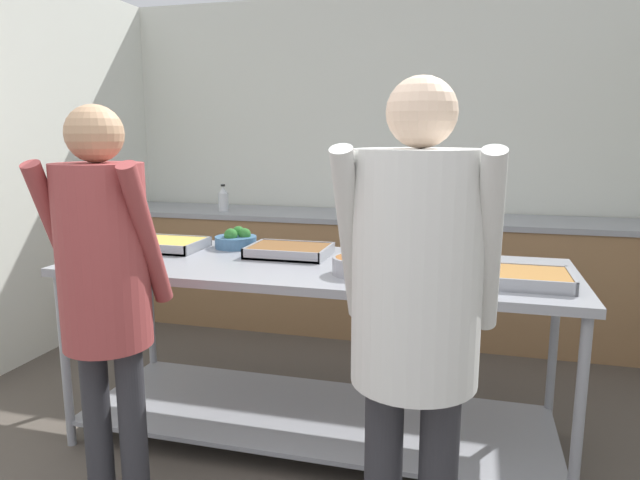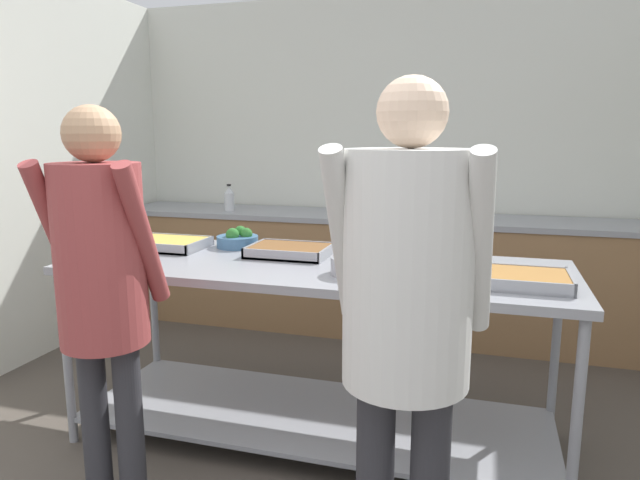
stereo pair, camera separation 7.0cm
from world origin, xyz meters
name	(u,v)px [view 1 (the left image)]	position (x,y,z in m)	size (l,w,h in m)	color
wall_rear	(386,162)	(0.00, 3.53, 1.32)	(4.54, 0.06, 2.65)	silver
back_counter	(377,273)	(0.00, 3.16, 0.47)	(4.38, 0.65, 0.93)	olive
serving_counter	(315,322)	(-0.03, 1.43, 0.63)	(2.45, 0.88, 0.93)	gray
serving_tray_roast	(161,244)	(-0.94, 1.56, 0.95)	(0.47, 0.31, 0.05)	gray
broccoli_bowl	(236,240)	(-0.56, 1.70, 0.97)	(0.23, 0.23, 0.11)	#3D668C
serving_tray_vegetables	(289,251)	(-0.20, 1.57, 0.95)	(0.41, 0.31, 0.05)	gray
sauce_pan	(358,265)	(0.22, 1.27, 0.97)	(0.37, 0.23, 0.08)	gray
plate_stack	(435,281)	(0.57, 1.17, 0.94)	(0.27, 0.27, 0.04)	white
serving_tray_greens	(524,278)	(0.94, 1.29, 0.95)	(0.38, 0.31, 0.05)	gray
guest_serving_left	(104,275)	(-0.62, 0.60, 1.03)	(0.46, 0.36, 1.66)	#2D2D33
guest_serving_right	(416,298)	(0.56, 0.51, 1.06)	(0.49, 0.40, 1.72)	#2D2D33
water_bottle	(223,199)	(-1.26, 3.07, 1.03)	(0.08, 0.08, 0.22)	silver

